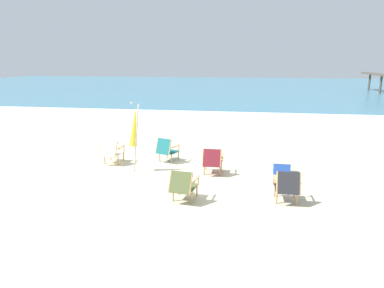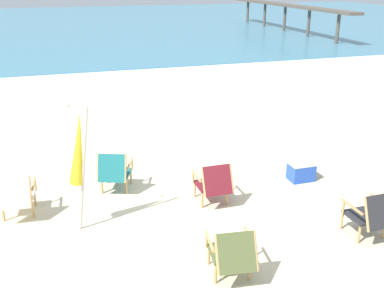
# 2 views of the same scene
# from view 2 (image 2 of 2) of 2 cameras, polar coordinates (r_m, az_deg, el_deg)

# --- Properties ---
(ground_plane) EXTENTS (80.00, 80.00, 0.00)m
(ground_plane) POSITION_cam_2_polar(r_m,az_deg,el_deg) (7.60, -2.00, -9.89)
(ground_plane) COLOR beige
(sea) EXTENTS (80.00, 40.00, 0.10)m
(sea) POSITION_cam_2_polar(r_m,az_deg,el_deg) (39.04, -15.22, 14.48)
(sea) COLOR teal
(sea) RESTS_ON ground
(surf_band) EXTENTS (80.00, 1.10, 0.06)m
(surf_band) POSITION_cam_2_polar(r_m,az_deg,el_deg) (18.99, -11.96, 8.66)
(surf_band) COLOR white
(surf_band) RESTS_ON ground
(beach_chair_mid_center) EXTENTS (0.66, 0.81, 0.79)m
(beach_chair_mid_center) POSITION_cam_2_polar(r_m,az_deg,el_deg) (6.14, 5.14, -13.55)
(beach_chair_mid_center) COLOR #515B33
(beach_chair_mid_center) RESTS_ON ground
(beach_chair_back_right) EXTENTS (0.61, 0.70, 0.81)m
(beach_chair_back_right) POSITION_cam_2_polar(r_m,az_deg,el_deg) (7.49, 21.84, -8.25)
(beach_chair_back_right) COLOR #28282D
(beach_chair_back_right) RESTS_ON ground
(beach_chair_front_left) EXTENTS (0.77, 0.83, 0.82)m
(beach_chair_front_left) POSITION_cam_2_polar(r_m,az_deg,el_deg) (8.52, -9.86, -3.40)
(beach_chair_front_left) COLOR #196066
(beach_chair_front_left) RESTS_ON ground
(beach_chair_back_left) EXTENTS (0.63, 0.77, 0.79)m
(beach_chair_back_left) POSITION_cam_2_polar(r_m,az_deg,el_deg) (8.07, -21.43, -6.08)
(beach_chair_back_left) COLOR beige
(beach_chair_back_left) RESTS_ON ground
(beach_chair_far_center) EXTENTS (0.60, 0.71, 0.81)m
(beach_chair_far_center) POSITION_cam_2_polar(r_m,az_deg,el_deg) (7.95, 2.79, -4.93)
(beach_chair_far_center) COLOR maroon
(beach_chair_far_center) RESTS_ON ground
(umbrella_furled_yellow) EXTENTS (0.44, 0.38, 2.11)m
(umbrella_furled_yellow) POSITION_cam_2_polar(r_m,az_deg,el_deg) (7.00, -14.21, -0.79)
(umbrella_furled_yellow) COLOR #B7B2A8
(umbrella_furled_yellow) RESTS_ON ground
(cooler_box) EXTENTS (0.49, 0.35, 0.40)m
(cooler_box) POSITION_cam_2_polar(r_m,az_deg,el_deg) (9.23, 13.70, -3.31)
(cooler_box) COLOR blue
(cooler_box) RESTS_ON ground
(pier_distant) EXTENTS (0.90, 15.78, 1.94)m
(pier_distant) POSITION_cam_2_polar(r_m,az_deg,el_deg) (33.08, 11.79, 16.67)
(pier_distant) COLOR brown
(pier_distant) RESTS_ON ground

